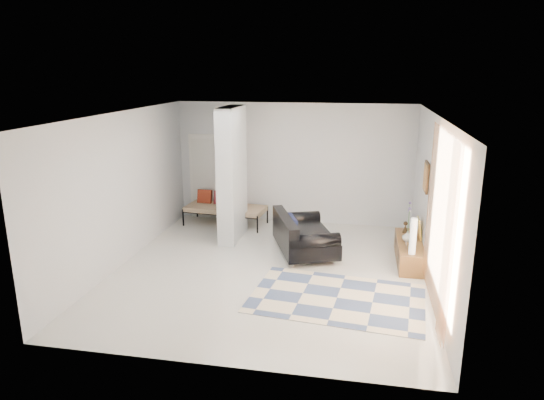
# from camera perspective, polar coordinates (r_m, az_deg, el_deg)

# --- Properties ---
(floor) EXTENTS (6.00, 6.00, 0.00)m
(floor) POSITION_cam_1_polar(r_m,az_deg,el_deg) (8.89, -0.33, -8.26)
(floor) COLOR silver
(floor) RESTS_ON ground
(ceiling) EXTENTS (6.00, 6.00, 0.00)m
(ceiling) POSITION_cam_1_polar(r_m,az_deg,el_deg) (8.19, -0.36, 10.03)
(ceiling) COLOR white
(ceiling) RESTS_ON wall_back
(wall_back) EXTENTS (6.00, 0.00, 6.00)m
(wall_back) POSITION_cam_1_polar(r_m,az_deg,el_deg) (11.32, 2.54, 4.29)
(wall_back) COLOR silver
(wall_back) RESTS_ON ground
(wall_front) EXTENTS (6.00, 0.00, 6.00)m
(wall_front) POSITION_cam_1_polar(r_m,az_deg,el_deg) (5.66, -6.16, -7.06)
(wall_front) COLOR silver
(wall_front) RESTS_ON ground
(wall_left) EXTENTS (0.00, 6.00, 6.00)m
(wall_left) POSITION_cam_1_polar(r_m,az_deg,el_deg) (9.34, -17.16, 1.27)
(wall_left) COLOR silver
(wall_left) RESTS_ON ground
(wall_right) EXTENTS (0.00, 6.00, 6.00)m
(wall_right) POSITION_cam_1_polar(r_m,az_deg,el_deg) (8.37, 18.47, -0.39)
(wall_right) COLOR silver
(wall_right) RESTS_ON ground
(partition_column) EXTENTS (0.35, 1.20, 2.80)m
(partition_column) POSITION_cam_1_polar(r_m,az_deg,el_deg) (10.19, -4.72, 3.03)
(partition_column) COLOR silver
(partition_column) RESTS_ON floor
(hallway_door) EXTENTS (0.85, 0.06, 2.04)m
(hallway_door) POSITION_cam_1_polar(r_m,az_deg,el_deg) (11.83, -7.64, 2.76)
(hallway_door) COLOR silver
(hallway_door) RESTS_ON floor
(curtain) EXTENTS (0.00, 2.55, 2.55)m
(curtain) POSITION_cam_1_polar(r_m,az_deg,el_deg) (7.25, 19.02, -2.37)
(curtain) COLOR orange
(curtain) RESTS_ON wall_right
(wall_art) EXTENTS (0.04, 0.45, 0.55)m
(wall_art) POSITION_cam_1_polar(r_m,az_deg,el_deg) (9.18, 17.70, 2.60)
(wall_art) COLOR #36200E
(wall_art) RESTS_ON wall_right
(media_console) EXTENTS (0.45, 1.61, 0.80)m
(media_console) POSITION_cam_1_polar(r_m,az_deg,el_deg) (9.56, 15.82, -5.81)
(media_console) COLOR brown
(media_console) RESTS_ON floor
(loveseat) EXTENTS (1.53, 1.94, 0.76)m
(loveseat) POSITION_cam_1_polar(r_m,az_deg,el_deg) (9.61, 3.51, -4.19)
(loveseat) COLOR silver
(loveseat) RESTS_ON floor
(daybed) EXTENTS (1.92, 0.98, 0.77)m
(daybed) POSITION_cam_1_polar(r_m,az_deg,el_deg) (11.36, -5.58, -0.84)
(daybed) COLOR black
(daybed) RESTS_ON floor
(area_rug) EXTENTS (2.88, 2.08, 0.01)m
(area_rug) POSITION_cam_1_polar(r_m,az_deg,el_deg) (7.94, 7.65, -11.36)
(area_rug) COLOR beige
(area_rug) RESTS_ON floor
(cylinder_lamp) EXTENTS (0.12, 0.12, 0.65)m
(cylinder_lamp) POSITION_cam_1_polar(r_m,az_deg,el_deg) (8.79, 16.27, -4.12)
(cylinder_lamp) COLOR silver
(cylinder_lamp) RESTS_ON media_console
(bronze_figurine) EXTENTS (0.13, 0.13, 0.23)m
(bronze_figurine) POSITION_cam_1_polar(r_m,az_deg,el_deg) (9.93, 15.42, -3.10)
(bronze_figurine) COLOR #342517
(bronze_figurine) RESTS_ON media_console
(vase) EXTENTS (0.22, 0.22, 0.20)m
(vase) POSITION_cam_1_polar(r_m,az_deg,el_deg) (9.45, 15.64, -4.12)
(vase) COLOR silver
(vase) RESTS_ON media_console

